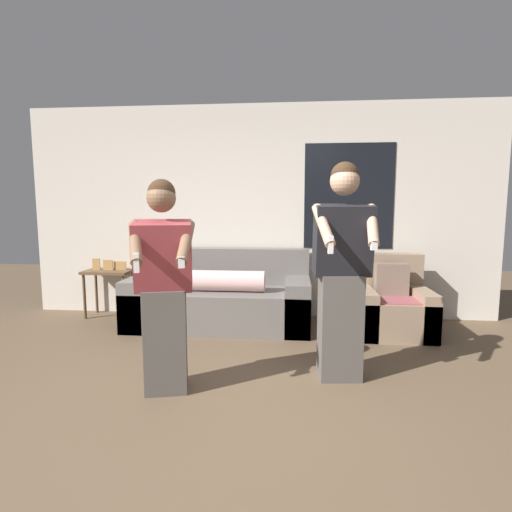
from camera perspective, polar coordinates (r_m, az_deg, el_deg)
name	(u,v)px	position (r m, az deg, el deg)	size (l,w,h in m)	color
ground_plane	(219,437)	(2.72, -5.35, -24.37)	(14.00, 14.00, 0.00)	brown
wall_back	(260,212)	(5.16, 0.61, 6.31)	(6.02, 0.07, 2.70)	silver
couch	(220,299)	(4.85, -5.15, -6.10)	(2.13, 0.93, 0.90)	slate
armchair	(391,306)	(4.83, 18.71, -6.78)	(0.80, 0.85, 0.87)	#937A60
side_table	(109,277)	(5.51, -20.28, -2.78)	(0.60, 0.39, 0.76)	brown
person_left	(164,288)	(3.07, -13.01, -4.42)	(0.49, 0.56, 1.62)	#56514C
person_right	(342,271)	(3.29, 12.18, -2.17)	(0.51, 0.52, 1.77)	#56514C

